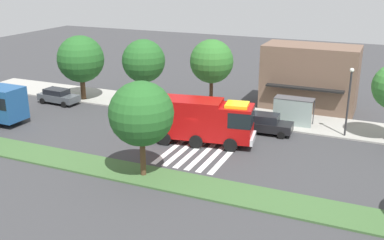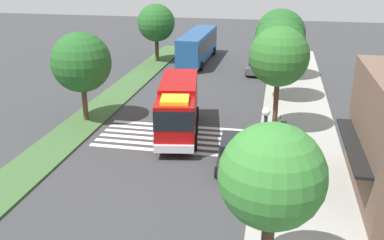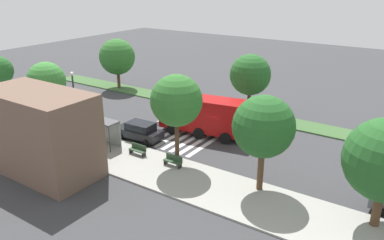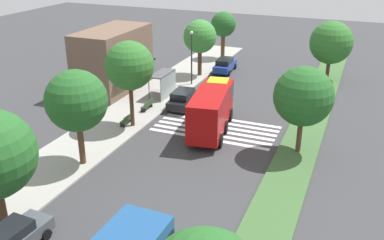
{
  "view_description": "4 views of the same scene",
  "coord_description": "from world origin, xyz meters",
  "px_view_note": "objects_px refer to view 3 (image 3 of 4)",
  "views": [
    {
      "loc": [
        14.51,
        -32.38,
        13.89
      ],
      "look_at": [
        0.07,
        0.44,
        1.79
      ],
      "focal_mm": 42.64,
      "sensor_mm": 36.0,
      "label": 1
    },
    {
      "loc": [
        29.13,
        6.72,
        11.89
      ],
      "look_at": [
        0.91,
        1.14,
        1.12
      ],
      "focal_mm": 41.23,
      "sensor_mm": 36.0,
      "label": 2
    },
    {
      "loc": [
        -17.55,
        29.73,
        14.51
      ],
      "look_at": [
        1.83,
        0.84,
        1.51
      ],
      "focal_mm": 36.2,
      "sensor_mm": 36.0,
      "label": 3
    },
    {
      "loc": [
        -30.61,
        -11.0,
        15.34
      ],
      "look_at": [
        0.19,
        1.62,
        1.11
      ],
      "focal_mm": 40.44,
      "sensor_mm": 36.0,
      "label": 4
    }
  ],
  "objects_px": {
    "bus_stop_shelter": "(103,126)",
    "sidewalk_tree_west": "(264,127)",
    "parked_car_east": "(52,107)",
    "sidewalk_tree_center": "(176,101)",
    "fire_truck": "(201,114)",
    "bench_near_shelter": "(138,150)",
    "street_lamp": "(74,96)",
    "median_tree_west": "(250,75)",
    "parked_car_mid": "(139,131)",
    "median_tree_center": "(117,57)",
    "sidewalk_tree_east": "(46,81)",
    "bench_west_of_shelter": "(173,160)"
  },
  "relations": [
    {
      "from": "sidewalk_tree_west",
      "to": "median_tree_center",
      "type": "distance_m",
      "value": 30.8
    },
    {
      "from": "bus_stop_shelter",
      "to": "sidewalk_tree_west",
      "type": "height_order",
      "value": "sidewalk_tree_west"
    },
    {
      "from": "sidewalk_tree_east",
      "to": "parked_car_east",
      "type": "bearing_deg",
      "value": -38.17
    },
    {
      "from": "bus_stop_shelter",
      "to": "street_lamp",
      "type": "bearing_deg",
      "value": -11.42
    },
    {
      "from": "parked_car_mid",
      "to": "sidewalk_tree_west",
      "type": "bearing_deg",
      "value": 167.27
    },
    {
      "from": "parked_car_mid",
      "to": "bench_west_of_shelter",
      "type": "distance_m",
      "value": 6.58
    },
    {
      "from": "parked_car_east",
      "to": "sidewalk_tree_center",
      "type": "relative_size",
      "value": 0.64
    },
    {
      "from": "bus_stop_shelter",
      "to": "median_tree_west",
      "type": "distance_m",
      "value": 16.59
    },
    {
      "from": "fire_truck",
      "to": "street_lamp",
      "type": "distance_m",
      "value": 12.35
    },
    {
      "from": "bench_west_of_shelter",
      "to": "sidewalk_tree_center",
      "type": "bearing_deg",
      "value": -91.16
    },
    {
      "from": "sidewalk_tree_east",
      "to": "bus_stop_shelter",
      "type": "bearing_deg",
      "value": 176.14
    },
    {
      "from": "sidewalk_tree_west",
      "to": "bus_stop_shelter",
      "type": "bearing_deg",
      "value": 2.11
    },
    {
      "from": "bus_stop_shelter",
      "to": "sidewalk_tree_center",
      "type": "distance_m",
      "value": 8.58
    },
    {
      "from": "median_tree_west",
      "to": "median_tree_center",
      "type": "xyz_separation_m",
      "value": [
        19.57,
        0.0,
        -0.23
      ]
    },
    {
      "from": "fire_truck",
      "to": "sidewalk_tree_west",
      "type": "bearing_deg",
      "value": 135.05
    },
    {
      "from": "bench_near_shelter",
      "to": "sidewalk_tree_center",
      "type": "distance_m",
      "value": 6.2
    },
    {
      "from": "parked_car_mid",
      "to": "bus_stop_shelter",
      "type": "height_order",
      "value": "bus_stop_shelter"
    },
    {
      "from": "parked_car_east",
      "to": "sidewalk_tree_east",
      "type": "distance_m",
      "value": 5.22
    },
    {
      "from": "median_tree_center",
      "to": "parked_car_mid",
      "type": "bearing_deg",
      "value": 139.81
    },
    {
      "from": "bench_near_shelter",
      "to": "street_lamp",
      "type": "bearing_deg",
      "value": -6.17
    },
    {
      "from": "sidewalk_tree_west",
      "to": "median_tree_center",
      "type": "bearing_deg",
      "value": -27.29
    },
    {
      "from": "bus_stop_shelter",
      "to": "sidewalk_tree_west",
      "type": "relative_size",
      "value": 0.5
    },
    {
      "from": "parked_car_east",
      "to": "street_lamp",
      "type": "relative_size",
      "value": 0.8
    },
    {
      "from": "fire_truck",
      "to": "sidewalk_tree_east",
      "type": "bearing_deg",
      "value": 15.84
    },
    {
      "from": "bench_west_of_shelter",
      "to": "sidewalk_tree_east",
      "type": "height_order",
      "value": "sidewalk_tree_east"
    },
    {
      "from": "street_lamp",
      "to": "sidewalk_tree_west",
      "type": "relative_size",
      "value": 0.84
    },
    {
      "from": "parked_car_east",
      "to": "sidewalk_tree_west",
      "type": "distance_m",
      "value": 26.47
    },
    {
      "from": "bus_stop_shelter",
      "to": "bench_near_shelter",
      "type": "xyz_separation_m",
      "value": [
        -4.0,
        -0.01,
        -1.3
      ]
    },
    {
      "from": "sidewalk_tree_east",
      "to": "median_tree_west",
      "type": "relative_size",
      "value": 0.97
    },
    {
      "from": "sidewalk_tree_center",
      "to": "fire_truck",
      "type": "bearing_deg",
      "value": -73.73
    },
    {
      "from": "median_tree_west",
      "to": "fire_truck",
      "type": "bearing_deg",
      "value": 79.37
    },
    {
      "from": "bench_near_shelter",
      "to": "median_tree_west",
      "type": "height_order",
      "value": "median_tree_west"
    },
    {
      "from": "parked_car_east",
      "to": "sidewalk_tree_west",
      "type": "xyz_separation_m",
      "value": [
        -26.06,
        2.2,
        4.06
      ]
    },
    {
      "from": "bench_near_shelter",
      "to": "median_tree_west",
      "type": "relative_size",
      "value": 0.24
    },
    {
      "from": "parked_car_mid",
      "to": "sidewalk_tree_east",
      "type": "xyz_separation_m",
      "value": [
        10.0,
        2.2,
        3.79
      ]
    },
    {
      "from": "fire_truck",
      "to": "bench_near_shelter",
      "type": "relative_size",
      "value": 5.6
    },
    {
      "from": "bus_stop_shelter",
      "to": "sidewalk_tree_west",
      "type": "bearing_deg",
      "value": -177.89
    },
    {
      "from": "sidewalk_tree_west",
      "to": "median_tree_center",
      "type": "xyz_separation_m",
      "value": [
        27.37,
        -14.12,
        -0.57
      ]
    },
    {
      "from": "sidewalk_tree_center",
      "to": "median_tree_center",
      "type": "relative_size",
      "value": 1.12
    },
    {
      "from": "fire_truck",
      "to": "sidewalk_tree_west",
      "type": "xyz_separation_m",
      "value": [
        -9.21,
        6.6,
        2.84
      ]
    },
    {
      "from": "sidewalk_tree_center",
      "to": "sidewalk_tree_east",
      "type": "height_order",
      "value": "sidewalk_tree_center"
    },
    {
      "from": "bench_near_shelter",
      "to": "sidewalk_tree_east",
      "type": "bearing_deg",
      "value": -2.55
    },
    {
      "from": "bench_near_shelter",
      "to": "sidewalk_tree_center",
      "type": "height_order",
      "value": "sidewalk_tree_center"
    },
    {
      "from": "parked_car_mid",
      "to": "median_tree_center",
      "type": "height_order",
      "value": "median_tree_center"
    },
    {
      "from": "bench_west_of_shelter",
      "to": "bus_stop_shelter",
      "type": "bearing_deg",
      "value": 0.09
    },
    {
      "from": "bench_near_shelter",
      "to": "sidewalk_tree_center",
      "type": "relative_size",
      "value": 0.22
    },
    {
      "from": "parked_car_mid",
      "to": "bench_west_of_shelter",
      "type": "height_order",
      "value": "parked_car_mid"
    },
    {
      "from": "bus_stop_shelter",
      "to": "sidewalk_tree_east",
      "type": "relative_size",
      "value": 0.54
    },
    {
      "from": "fire_truck",
      "to": "parked_car_east",
      "type": "relative_size",
      "value": 1.89
    },
    {
      "from": "bus_stop_shelter",
      "to": "parked_car_east",
      "type": "bearing_deg",
      "value": -14.06
    }
  ]
}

